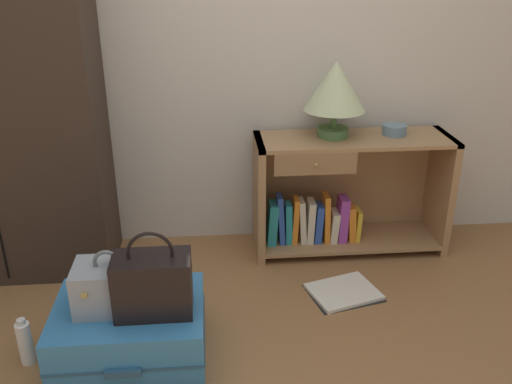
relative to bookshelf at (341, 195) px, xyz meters
name	(u,v)px	position (x,y,z in m)	size (l,w,h in m)	color
back_wall	(220,17)	(-0.67, 0.25, 0.97)	(6.40, 0.10, 2.60)	beige
bookshelf	(341,195)	(0.00, 0.00, 0.00)	(1.10, 0.38, 0.68)	#A37A51
table_lamp	(335,88)	(-0.07, 0.01, 0.62)	(0.33, 0.33, 0.41)	#4C7542
bowl	(394,130)	(0.28, 0.02, 0.38)	(0.14, 0.14, 0.06)	slate
suitcase_large	(131,332)	(-1.11, -0.90, -0.19)	(0.63, 0.51, 0.27)	teal
train_case	(109,286)	(-1.18, -0.90, 0.04)	(0.28, 0.22, 0.27)	#8E99A3
handbag	(153,284)	(-1.00, -0.95, 0.07)	(0.31, 0.18, 0.37)	black
bottle	(25,342)	(-1.56, -0.89, -0.23)	(0.06, 0.06, 0.22)	white
open_book_on_floor	(344,292)	(-0.09, -0.50, -0.32)	(0.41, 0.36, 0.02)	white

